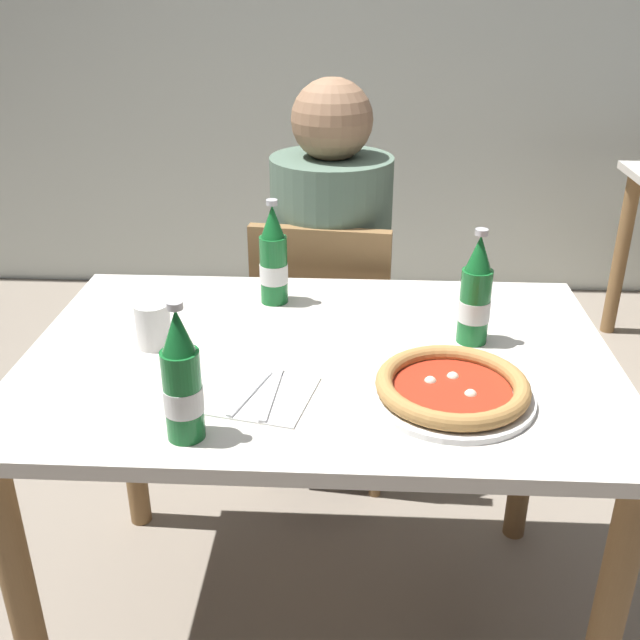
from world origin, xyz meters
name	(u,v)px	position (x,y,z in m)	size (l,w,h in m)	color
ground_plane	(319,619)	(0.00, 0.00, 0.00)	(8.00, 8.00, 0.00)	gray
back_wall_tiled	(345,10)	(0.00, 2.20, 1.30)	(7.00, 0.10, 2.60)	silver
dining_table_main	(319,400)	(0.00, 0.00, 0.64)	(1.20, 0.80, 0.75)	silver
chair_behind_table	(326,336)	(-0.01, 0.61, 0.48)	(0.44, 0.44, 0.85)	olive
diner_seated	(329,297)	(0.00, 0.66, 0.58)	(0.34, 0.34, 1.21)	#2D3342
pizza_margherita_near	(452,388)	(0.25, -0.17, 0.77)	(0.30, 0.30, 0.04)	white
beer_bottle_left	(273,260)	(-0.12, 0.25, 0.85)	(0.07, 0.07, 0.25)	#196B2D
beer_bottle_center	(475,296)	(0.32, 0.07, 0.85)	(0.07, 0.07, 0.25)	#196B2D
beer_bottle_right	(182,382)	(-0.21, -0.31, 0.85)	(0.07, 0.07, 0.25)	#196B2D
napkin_with_cutlery	(261,395)	(-0.10, -0.18, 0.75)	(0.21, 0.21, 0.01)	white
paper_cup	(153,325)	(-0.34, 0.01, 0.80)	(0.07, 0.07, 0.10)	white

